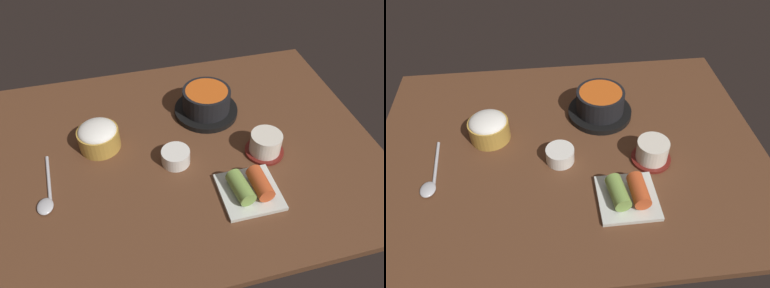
# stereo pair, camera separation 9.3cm
# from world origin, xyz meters

# --- Properties ---
(dining_table) EXTENTS (1.00, 0.76, 0.02)m
(dining_table) POSITION_xyz_m (0.00, 0.00, 0.01)
(dining_table) COLOR #56331E
(dining_table) RESTS_ON ground
(stone_pot) EXTENTS (0.18, 0.18, 0.08)m
(stone_pot) POSITION_xyz_m (0.10, 0.12, 0.06)
(stone_pot) COLOR black
(stone_pot) RESTS_ON dining_table
(rice_bowl) EXTENTS (0.10, 0.10, 0.07)m
(rice_bowl) POSITION_xyz_m (-0.20, 0.06, 0.06)
(rice_bowl) COLOR #B78C38
(rice_bowl) RESTS_ON dining_table
(tea_cup_with_saucer) EXTENTS (0.10, 0.10, 0.06)m
(tea_cup_with_saucer) POSITION_xyz_m (0.20, -0.07, 0.05)
(tea_cup_with_saucer) COLOR maroon
(tea_cup_with_saucer) RESTS_ON dining_table
(banchan_cup_center) EXTENTS (0.07, 0.07, 0.04)m
(banchan_cup_center) POSITION_xyz_m (-0.03, -0.04, 0.04)
(banchan_cup_center) COLOR white
(banchan_cup_center) RESTS_ON dining_table
(kimchi_plate) EXTENTS (0.13, 0.13, 0.05)m
(kimchi_plate) POSITION_xyz_m (0.11, -0.18, 0.04)
(kimchi_plate) COLOR silver
(kimchi_plate) RESTS_ON dining_table
(spoon) EXTENTS (0.04, 0.18, 0.01)m
(spoon) POSITION_xyz_m (-0.34, -0.08, 0.03)
(spoon) COLOR #B7B7BC
(spoon) RESTS_ON dining_table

